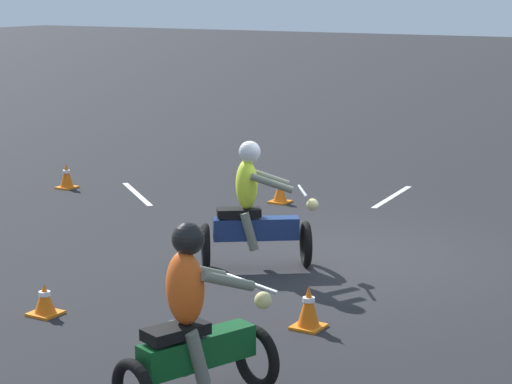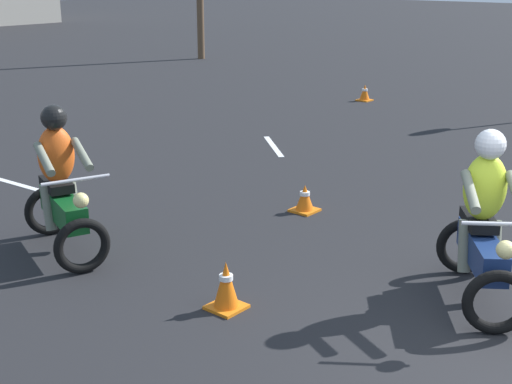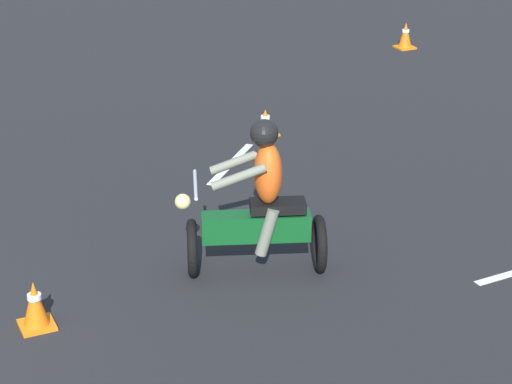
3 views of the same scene
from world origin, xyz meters
The scene contains 7 objects.
motorcycle_rider_foreground centered at (0.89, 1.16, 0.73)m, with size 1.49×1.31×1.66m.
motorcycle_rider_background centered at (-0.92, 5.20, 0.73)m, with size 1.06×1.55×1.66m.
traffic_cone_near_left centered at (9.39, 7.68, 0.19)m, with size 0.32×0.32×0.39m.
traffic_cone_mid_center centered at (-0.81, 2.87, 0.23)m, with size 0.32×0.32×0.47m.
traffic_cone_far_right centered at (1.91, 3.96, 0.17)m, with size 0.32×0.32×0.36m.
lane_stripe_ne centered at (4.42, 6.49, 0.00)m, with size 0.10×1.53×0.01m, color silver.
lane_stripe_n centered at (0.17, 7.93, 0.00)m, with size 0.10×1.69×0.01m, color silver.
Camera 2 is at (-5.25, -1.22, 3.05)m, focal length 50.00 mm.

